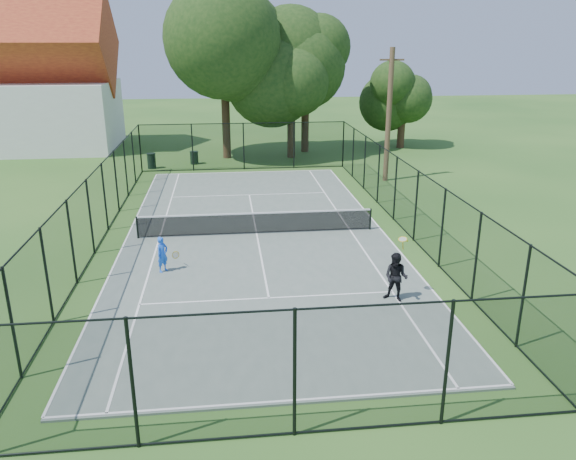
{
  "coord_description": "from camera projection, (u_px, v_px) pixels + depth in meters",
  "views": [
    {
      "loc": [
        -1.27,
        -22.85,
        8.0
      ],
      "look_at": [
        1.02,
        -3.0,
        1.2
      ],
      "focal_mm": 35.0,
      "sensor_mm": 36.0,
      "label": 1
    }
  ],
  "objects": [
    {
      "name": "trash_bin_left",
      "position": [
        151.0,
        161.0,
        36.51
      ],
      "size": [
        0.58,
        0.58,
        1.0
      ],
      "color": "black",
      "rests_on": "ground"
    },
    {
      "name": "tennis_court",
      "position": [
        257.0,
        234.0,
        24.19
      ],
      "size": [
        11.0,
        24.0,
        0.06
      ],
      "primitive_type": "cube",
      "color": "#57665C",
      "rests_on": "ground"
    },
    {
      "name": "ground",
      "position": [
        257.0,
        235.0,
        24.2
      ],
      "size": [
        120.0,
        120.0,
        0.0
      ],
      "primitive_type": "plane",
      "color": "#26511B"
    },
    {
      "name": "tree_near_mid",
      "position": [
        291.0,
        83.0,
        38.51
      ],
      "size": [
        6.39,
        6.39,
        8.36
      ],
      "color": "#332114",
      "rests_on": "ground"
    },
    {
      "name": "tennis_net",
      "position": [
        256.0,
        222.0,
        24.01
      ],
      "size": [
        10.08,
        0.08,
        0.95
      ],
      "color": "black",
      "rests_on": "tennis_court"
    },
    {
      "name": "tree_near_right",
      "position": [
        306.0,
        71.0,
        40.33
      ],
      "size": [
        6.69,
        6.69,
        9.23
      ],
      "color": "#332114",
      "rests_on": "ground"
    },
    {
      "name": "player_blue",
      "position": [
        163.0,
        254.0,
        20.07
      ],
      "size": [
        0.86,
        0.56,
        1.3
      ],
      "color": "blue",
      "rests_on": "tennis_court"
    },
    {
      "name": "tree_far_right",
      "position": [
        403.0,
        98.0,
        42.51
      ],
      "size": [
        4.67,
        4.67,
        6.17
      ],
      "color": "#332114",
      "rests_on": "ground"
    },
    {
      "name": "player_black",
      "position": [
        396.0,
        277.0,
        17.75
      ],
      "size": [
        0.99,
        0.96,
        2.02
      ],
      "color": "black",
      "rests_on": "tennis_court"
    },
    {
      "name": "utility_pole",
      "position": [
        389.0,
        115.0,
        32.31
      ],
      "size": [
        1.4,
        0.3,
        7.6
      ],
      "color": "#4C3823",
      "rests_on": "ground"
    },
    {
      "name": "fence",
      "position": [
        256.0,
        202.0,
        23.72
      ],
      "size": [
        13.1,
        26.1,
        3.0
      ],
      "color": "black",
      "rests_on": "ground"
    },
    {
      "name": "building",
      "position": [
        8.0,
        83.0,
        41.46
      ],
      "size": [
        15.3,
        8.15,
        11.87
      ],
      "color": "silver",
      "rests_on": "ground"
    },
    {
      "name": "trash_bin_right",
      "position": [
        194.0,
        158.0,
        37.84
      ],
      "size": [
        0.58,
        0.58,
        0.86
      ],
      "color": "black",
      "rests_on": "ground"
    },
    {
      "name": "tree_near_left",
      "position": [
        224.0,
        65.0,
        37.95
      ],
      "size": [
        7.88,
        7.88,
        10.27
      ],
      "color": "#332114",
      "rests_on": "ground"
    }
  ]
}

